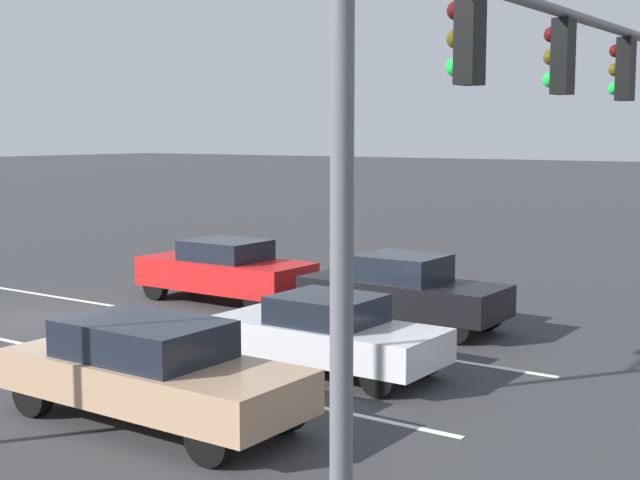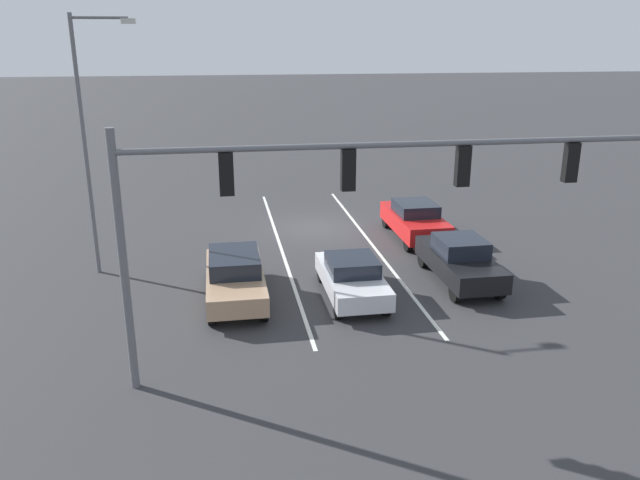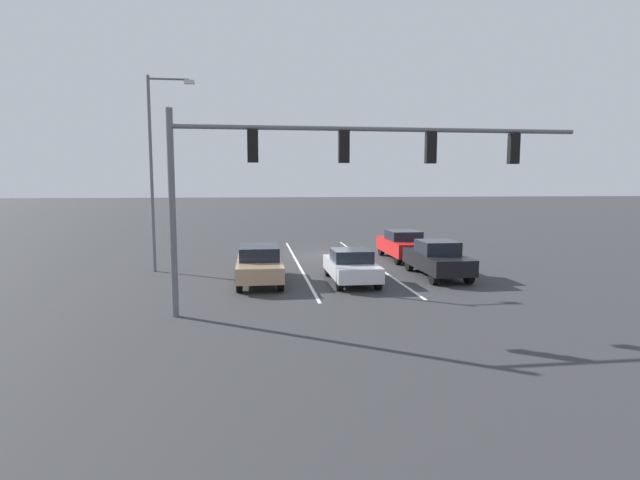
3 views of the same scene
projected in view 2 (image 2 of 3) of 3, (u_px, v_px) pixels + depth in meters
The scene contains 9 objects.
ground_plane at pixel (317, 228), 27.14m from camera, with size 240.00×240.00×0.00m, color #333335.
lane_stripe_left_divider at pixel (371, 244), 25.04m from camera, with size 0.12×17.09×0.01m, color silver.
lane_stripe_center_divider at pixel (281, 249), 24.46m from camera, with size 0.12×17.09×0.01m, color silver.
car_silver_midlane_front at pixel (352, 277), 19.70m from camera, with size 1.71×4.07×1.34m.
car_tan_rightlane_front at pixel (235, 276), 19.56m from camera, with size 1.76×4.61×1.47m.
car_black_leftlane_front at pixel (460, 260), 20.93m from camera, with size 1.71×4.35×1.55m.
car_red_leftlane_second at pixel (415, 220), 25.57m from camera, with size 1.76×4.39×1.52m.
traffic_signal_gantry at pixel (324, 189), 14.10m from camera, with size 12.59×0.37×6.11m.
street_lamp_right_shoulder at pixel (90, 131), 20.53m from camera, with size 2.05×0.24×8.64m.
Camera 2 is at (4.15, 25.64, 7.88)m, focal length 35.00 mm.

